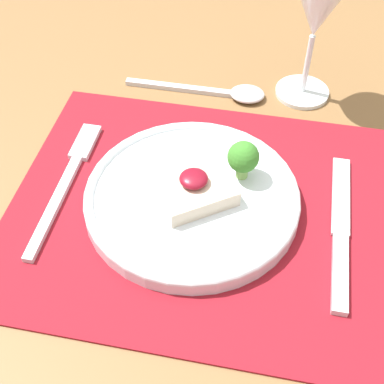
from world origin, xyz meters
name	(u,v)px	position (x,y,z in m)	size (l,w,h in m)	color
dining_table	(199,248)	(0.00, 0.00, 0.67)	(1.59, 1.14, 0.74)	brown
placemat	(199,209)	(0.00, 0.00, 0.74)	(0.43, 0.36, 0.00)	maroon
dinner_plate	(194,195)	(-0.01, 0.01, 0.76)	(0.24, 0.24, 0.06)	silver
fork	(69,176)	(-0.16, 0.02, 0.75)	(0.02, 0.22, 0.01)	silver
knife	(340,238)	(0.16, -0.01, 0.75)	(0.02, 0.22, 0.01)	silver
spoon	(228,92)	(0.00, 0.22, 0.75)	(0.20, 0.04, 0.01)	silver
wine_glass_near	(318,10)	(0.10, 0.24, 0.87)	(0.08, 0.08, 0.18)	white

